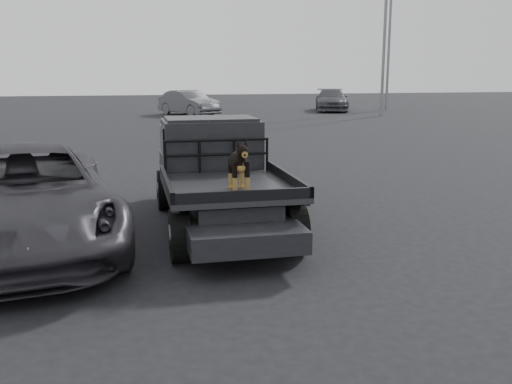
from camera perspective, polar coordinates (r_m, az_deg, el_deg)
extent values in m
plane|color=black|center=(7.65, 3.88, -8.03)|extent=(120.00, 120.00, 0.00)
imported|color=#2E2D32|center=(9.17, -22.19, -0.55)|extent=(3.45, 5.88, 1.54)
imported|color=#46454A|center=(35.14, -6.76, 8.84)|extent=(3.59, 4.77, 1.50)
imported|color=#434448|center=(39.38, 7.55, 9.12)|extent=(3.44, 5.45, 1.47)
cylinder|color=slate|center=(35.37, 12.83, 16.98)|extent=(0.18, 0.18, 11.78)
cylinder|color=slate|center=(40.85, 13.30, 17.11)|extent=(0.18, 0.18, 13.01)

